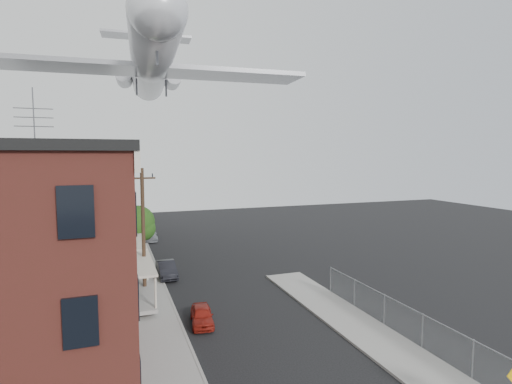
% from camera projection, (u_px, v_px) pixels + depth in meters
% --- Properties ---
extents(sidewalk_left, '(3.00, 62.00, 0.12)m').
position_uv_depth(sidewalk_left, '(140.00, 271.00, 33.80)').
color(sidewalk_left, gray).
rests_on(sidewalk_left, ground).
extents(sidewalk_right, '(3.00, 26.00, 0.12)m').
position_uv_depth(sidewalk_right, '(385.00, 345.00, 20.72)').
color(sidewalk_right, gray).
rests_on(sidewalk_right, ground).
extents(curb_left, '(0.15, 62.00, 0.14)m').
position_uv_depth(curb_left, '(158.00, 270.00, 34.30)').
color(curb_left, gray).
rests_on(curb_left, ground).
extents(curb_right, '(0.15, 26.00, 0.14)m').
position_uv_depth(curb_right, '(361.00, 349.00, 20.23)').
color(curb_right, gray).
rests_on(curb_right, ground).
extents(row_house_a, '(11.98, 7.00, 10.30)m').
position_uv_depth(row_house_a, '(36.00, 234.00, 24.11)').
color(row_house_a, '#61615F').
rests_on(row_house_a, ground).
extents(row_house_b, '(11.98, 7.00, 10.30)m').
position_uv_depth(row_house_b, '(52.00, 217.00, 30.66)').
color(row_house_b, gray).
rests_on(row_house_b, ground).
extents(row_house_c, '(11.98, 7.00, 10.30)m').
position_uv_depth(row_house_c, '(62.00, 206.00, 37.21)').
color(row_house_c, '#61615F').
rests_on(row_house_c, ground).
extents(row_house_d, '(11.98, 7.00, 10.30)m').
position_uv_depth(row_house_d, '(69.00, 199.00, 43.76)').
color(row_house_d, gray).
rests_on(row_house_d, ground).
extents(row_house_e, '(11.98, 7.00, 10.30)m').
position_uv_depth(row_house_e, '(75.00, 193.00, 50.30)').
color(row_house_e, '#61615F').
rests_on(row_house_e, ground).
extents(chainlink_fence, '(0.06, 18.06, 1.90)m').
position_uv_depth(chainlink_fence, '(422.00, 331.00, 20.21)').
color(chainlink_fence, gray).
rests_on(chainlink_fence, ground).
extents(utility_pole, '(1.80, 0.26, 9.00)m').
position_uv_depth(utility_pole, '(143.00, 230.00, 27.73)').
color(utility_pole, black).
rests_on(utility_pole, ground).
extents(street_tree, '(3.22, 3.20, 5.20)m').
position_uv_depth(street_tree, '(139.00, 224.00, 37.24)').
color(street_tree, black).
rests_on(street_tree, ground).
extents(car_near, '(1.66, 3.26, 1.06)m').
position_uv_depth(car_near, '(202.00, 315.00, 23.34)').
color(car_near, maroon).
rests_on(car_near, ground).
extents(car_mid, '(1.39, 3.91, 1.29)m').
position_uv_depth(car_mid, '(166.00, 269.00, 32.37)').
color(car_mid, black).
rests_on(car_mid, ground).
extents(car_far, '(1.86, 4.28, 1.23)m').
position_uv_depth(car_far, '(149.00, 235.00, 46.45)').
color(car_far, gray).
rests_on(car_far, ground).
extents(airplane, '(25.21, 28.79, 8.33)m').
position_uv_depth(airplane, '(151.00, 63.00, 34.23)').
color(airplane, silver).
rests_on(airplane, ground).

